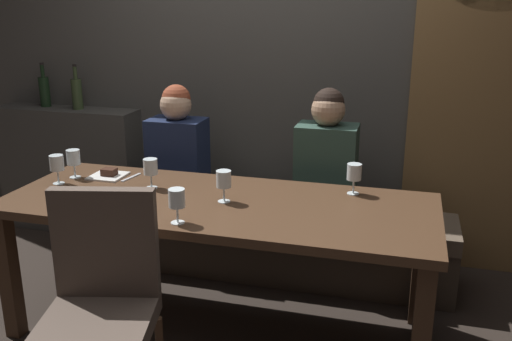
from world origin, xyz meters
name	(u,v)px	position (x,y,z in m)	size (l,w,h in m)	color
ground	(220,327)	(0.00, 0.00, 0.00)	(9.00, 9.00, 0.00)	black
back_wall_tiled	(275,34)	(0.00, 1.22, 1.50)	(6.00, 0.12, 3.00)	#4C4944
arched_door	(489,61)	(1.35, 1.15, 1.36)	(0.90, 0.05, 2.55)	olive
back_counter	(72,169)	(-1.55, 1.04, 0.47)	(1.10, 0.28, 0.95)	#413E3A
dining_table	(218,217)	(0.00, 0.00, 0.65)	(2.20, 0.84, 0.74)	#412B1C
banquette_bench	(255,239)	(0.00, 0.70, 0.23)	(2.50, 0.44, 0.45)	#40352A
chair_near_side	(101,294)	(-0.26, -0.72, 0.56)	(0.53, 0.53, 0.98)	#4C3321
diner_redhead	(178,147)	(-0.52, 0.70, 0.81)	(0.36, 0.24, 0.76)	#192342
diner_bearded	(326,157)	(0.45, 0.70, 0.82)	(0.36, 0.24, 0.78)	#2D473D
wine_bottle_dark_red	(45,90)	(-1.74, 1.07, 1.07)	(0.08, 0.08, 0.33)	black
wine_bottle_pale_label	(77,93)	(-1.44, 1.04, 1.07)	(0.08, 0.08, 0.33)	#384728
wine_glass_far_left	(57,164)	(-0.94, 0.02, 0.86)	(0.08, 0.08, 0.16)	silver
wine_glass_far_right	(354,173)	(0.66, 0.29, 0.86)	(0.08, 0.08, 0.16)	silver
wine_glass_near_left	(177,199)	(-0.08, -0.33, 0.86)	(0.08, 0.08, 0.16)	silver
wine_glass_center_front	(151,168)	(-0.41, 0.09, 0.85)	(0.08, 0.08, 0.16)	silver
wine_glass_near_right	(73,159)	(-0.92, 0.15, 0.85)	(0.08, 0.08, 0.16)	silver
wine_glass_end_right	(224,180)	(0.04, -0.01, 0.86)	(0.08, 0.08, 0.16)	silver
dessert_plate	(108,174)	(-0.74, 0.21, 0.75)	(0.19, 0.19, 0.05)	white
fork_on_table	(131,177)	(-0.60, 0.22, 0.74)	(0.02, 0.17, 0.01)	silver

